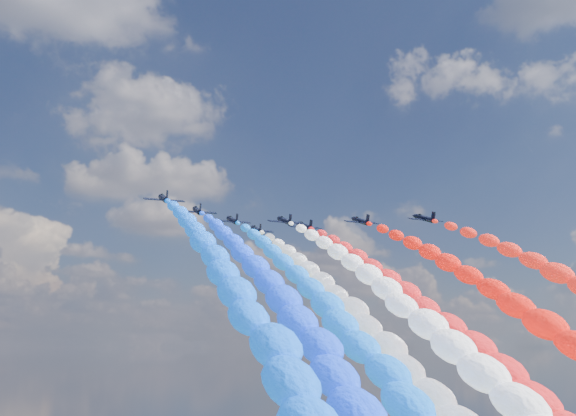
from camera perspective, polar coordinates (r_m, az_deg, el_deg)
name	(u,v)px	position (r m, az deg, el deg)	size (l,w,h in m)	color
jet_0	(164,198)	(150.04, -10.32, 0.79)	(8.71, 11.68, 2.57)	black
trail_0	(219,279)	(99.80, -5.80, -5.94)	(5.87, 93.22, 46.71)	#0D58F9
jet_1	(197,211)	(162.10, -7.57, -0.22)	(8.71, 11.68, 2.57)	black
trail_1	(261,287)	(112.69, -2.30, -6.63)	(5.87, 93.22, 46.71)	#1340FF
jet_2	(233,220)	(173.35, -4.64, -1.02)	(8.71, 11.68, 2.57)	black
trail_2	(304,293)	(124.91, 1.30, -7.12)	(5.87, 93.22, 46.71)	blue
jet_3	(285,221)	(173.34, -0.29, -1.06)	(8.71, 11.68, 2.57)	black
trail_3	(376,293)	(126.46, 7.32, -7.08)	(5.87, 93.22, 46.71)	white
jet_4	(257,230)	(186.69, -2.64, -1.81)	(8.71, 11.68, 2.57)	black
trail_4	(329,299)	(139.01, 3.43, -7.55)	(5.87, 93.22, 46.71)	white
jet_5	(304,226)	(180.96, 1.38, -1.50)	(8.71, 11.68, 2.57)	black
trail_5	(398,296)	(134.80, 9.13, -7.30)	(5.87, 93.22, 46.71)	red
jet_6	(361,221)	(174.77, 6.08, -1.08)	(8.71, 11.68, 2.57)	black
trail_6	(481,294)	(130.78, 15.80, -6.89)	(5.87, 93.22, 46.71)	red
jet_7	(424,218)	(173.71, 11.31, -0.86)	(8.71, 11.68, 2.57)	black
trail_7	(574,292)	(132.57, 22.74, -6.49)	(5.87, 93.22, 46.71)	red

